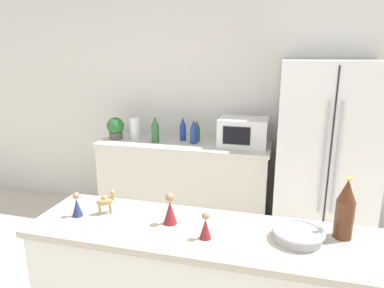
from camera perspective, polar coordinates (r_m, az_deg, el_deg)
The scene contains 17 objects.
wall_back at distance 3.77m, azimuth 7.44°, elevation 6.48°, with size 8.00×0.06×2.55m.
back_counter at distance 3.76m, azimuth -1.30°, elevation -6.36°, with size 1.80×0.63×0.91m.
refrigerator at distance 3.44m, azimuth 21.16°, elevation -1.94°, with size 0.87×0.76×1.76m.
potted_plant at distance 3.83m, azimuth -12.62°, elevation 2.67°, with size 0.19×0.19×0.24m.
paper_towel_roll at distance 3.79m, azimuth -9.46°, elevation 2.62°, with size 0.12×0.12×0.24m.
microwave at distance 3.49m, azimuth 8.52°, elevation 2.00°, with size 0.48×0.37×0.28m.
back_bottle_0 at distance 3.67m, azimuth -1.53°, elevation 2.49°, with size 0.07×0.07×0.26m.
back_bottle_1 at distance 3.61m, azimuth -6.16°, elevation 2.42°, with size 0.08×0.08×0.28m.
back_bottle_2 at distance 3.64m, azimuth 0.79°, elevation 2.18°, with size 0.07×0.07×0.23m.
back_bottle_3 at distance 3.54m, azimuth 0.29°, elevation 2.07°, with size 0.07×0.07×0.26m.
back_bottle_4 at distance 3.71m, azimuth -6.07°, elevation 2.57°, with size 0.07×0.07×0.26m.
wine_bottle at distance 1.77m, azimuth 24.16°, elevation -9.93°, with size 0.09×0.09×0.30m.
fruit_bowl at distance 1.72m, azimuth 17.28°, elevation -14.14°, with size 0.24×0.24×0.05m.
camel_figurine at distance 1.94m, azimuth -14.24°, elevation -9.14°, with size 0.10×0.09×0.13m.
wise_man_figurine_blue at distance 1.65m, azimuth 2.25°, elevation -13.67°, with size 0.06×0.06×0.13m.
wise_man_figurine_crimson at distance 1.78m, azimuth -3.69°, elevation -11.00°, with size 0.07×0.07×0.17m.
wise_man_figurine_purple at distance 1.95m, azimuth -18.63°, elevation -9.75°, with size 0.06×0.06×0.13m.
Camera 1 is at (0.48, -0.97, 1.80)m, focal length 32.00 mm.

